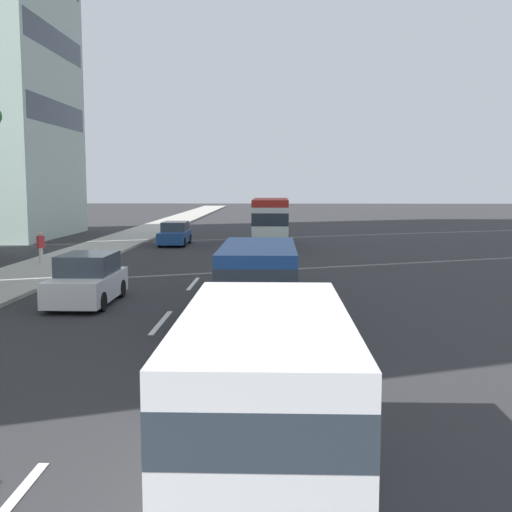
{
  "coord_description": "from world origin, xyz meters",
  "views": [
    {
      "loc": [
        -2.31,
        -3.39,
        4.08
      ],
      "look_at": [
        19.68,
        -2.7,
        1.55
      ],
      "focal_mm": 43.99,
      "sensor_mm": 36.0,
      "label": 1
    }
  ],
  "objects_px": {
    "car_fourth": "(87,280)",
    "van_seventh": "(258,280)",
    "pedestrian_near_lamp": "(41,246)",
    "car_fifth": "(175,234)",
    "van_second": "(265,395)",
    "car_lead": "(264,267)",
    "minibus_third": "(271,220)"
  },
  "relations": [
    {
      "from": "car_fourth",
      "to": "van_seventh",
      "type": "xyz_separation_m",
      "value": [
        -3.2,
        -5.95,
        0.54
      ]
    },
    {
      "from": "pedestrian_near_lamp",
      "to": "car_fifth",
      "type": "bearing_deg",
      "value": 11.5
    },
    {
      "from": "van_second",
      "to": "car_fourth",
      "type": "distance_m",
      "value": 14.74
    },
    {
      "from": "car_lead",
      "to": "van_seventh",
      "type": "height_order",
      "value": "van_seventh"
    },
    {
      "from": "van_second",
      "to": "pedestrian_near_lamp",
      "type": "height_order",
      "value": "van_second"
    },
    {
      "from": "car_fifth",
      "to": "pedestrian_near_lamp",
      "type": "relative_size",
      "value": 2.72
    },
    {
      "from": "van_seventh",
      "to": "car_fourth",
      "type": "bearing_deg",
      "value": 61.7
    },
    {
      "from": "van_second",
      "to": "minibus_third",
      "type": "bearing_deg",
      "value": 0.37
    },
    {
      "from": "van_seventh",
      "to": "van_second",
      "type": "bearing_deg",
      "value": -177.93
    },
    {
      "from": "car_lead",
      "to": "van_seventh",
      "type": "bearing_deg",
      "value": 179.66
    },
    {
      "from": "car_lead",
      "to": "minibus_third",
      "type": "height_order",
      "value": "minibus_third"
    },
    {
      "from": "van_second",
      "to": "car_fifth",
      "type": "relative_size",
      "value": 1.16
    },
    {
      "from": "van_seventh",
      "to": "minibus_third",
      "type": "bearing_deg",
      "value": -0.34
    },
    {
      "from": "van_second",
      "to": "pedestrian_near_lamp",
      "type": "distance_m",
      "value": 25.79
    },
    {
      "from": "minibus_third",
      "to": "car_fifth",
      "type": "distance_m",
      "value": 6.51
    },
    {
      "from": "car_lead",
      "to": "pedestrian_near_lamp",
      "type": "xyz_separation_m",
      "value": [
        6.14,
        11.27,
        0.2
      ]
    },
    {
      "from": "minibus_third",
      "to": "car_lead",
      "type": "bearing_deg",
      "value": 179.66
    },
    {
      "from": "van_second",
      "to": "van_seventh",
      "type": "distance_m",
      "value": 10.11
    },
    {
      "from": "car_lead",
      "to": "minibus_third",
      "type": "distance_m",
      "value": 17.42
    },
    {
      "from": "van_seventh",
      "to": "car_lead",
      "type": "bearing_deg",
      "value": -0.34
    },
    {
      "from": "minibus_third",
      "to": "pedestrian_near_lamp",
      "type": "distance_m",
      "value": 16.01
    },
    {
      "from": "minibus_third",
      "to": "van_seventh",
      "type": "distance_m",
      "value": 24.19
    },
    {
      "from": "minibus_third",
      "to": "car_fourth",
      "type": "distance_m",
      "value": 21.87
    },
    {
      "from": "minibus_third",
      "to": "pedestrian_near_lamp",
      "type": "height_order",
      "value": "minibus_third"
    },
    {
      "from": "car_fourth",
      "to": "car_fifth",
      "type": "height_order",
      "value": "car_fourth"
    },
    {
      "from": "car_lead",
      "to": "van_seventh",
      "type": "distance_m",
      "value": 6.81
    },
    {
      "from": "car_fifth",
      "to": "van_seventh",
      "type": "xyz_separation_m",
      "value": [
        -24.06,
        -6.29,
        0.6
      ]
    },
    {
      "from": "car_lead",
      "to": "pedestrian_near_lamp",
      "type": "height_order",
      "value": "car_lead"
    },
    {
      "from": "minibus_third",
      "to": "car_fifth",
      "type": "height_order",
      "value": "minibus_third"
    },
    {
      "from": "car_fourth",
      "to": "pedestrian_near_lamp",
      "type": "xyz_separation_m",
      "value": [
        9.73,
        5.28,
        0.2
      ]
    },
    {
      "from": "minibus_third",
      "to": "van_second",
      "type": "bearing_deg",
      "value": -179.63
    },
    {
      "from": "car_lead",
      "to": "pedestrian_near_lamp",
      "type": "bearing_deg",
      "value": 61.4
    }
  ]
}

